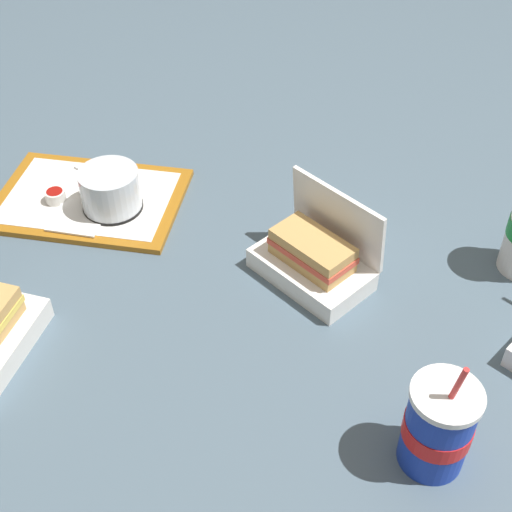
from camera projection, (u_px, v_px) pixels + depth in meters
name	position (u px, v px, depth m)	size (l,w,h in m)	color
ground_plane	(282.00, 279.00, 1.28)	(3.20, 3.20, 0.00)	#4C6070
food_tray	(89.00, 199.00, 1.44)	(0.39, 0.30, 0.01)	#A56619
cake_container	(111.00, 191.00, 1.38)	(0.12, 0.12, 0.09)	black
ketchup_cup	(55.00, 196.00, 1.42)	(0.04, 0.04, 0.02)	white
napkin_stack	(79.00, 217.00, 1.38)	(0.10, 0.10, 0.00)	white
plastic_fork	(94.00, 175.00, 1.48)	(0.11, 0.01, 0.01)	white
clamshell_sandwich_right	(314.00, 258.00, 1.26)	(0.24, 0.24, 0.17)	white
soda_cup_center	(438.00, 427.00, 0.96)	(0.10, 0.10, 0.21)	#1938B7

